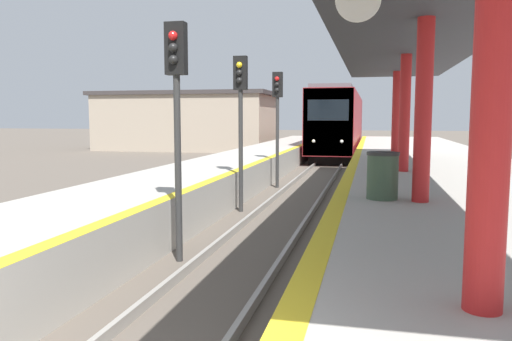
{
  "coord_description": "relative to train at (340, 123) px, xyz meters",
  "views": [
    {
      "loc": [
        2.23,
        -2.46,
        2.6
      ],
      "look_at": [
        -3.1,
        20.5,
        0.08
      ],
      "focal_mm": 35.0,
      "sensor_mm": 36.0,
      "label": 1
    }
  ],
  "objects": [
    {
      "name": "trash_bin",
      "position": [
        2.45,
        -26.54,
        -0.74
      ],
      "size": [
        0.62,
        0.62,
        0.91
      ],
      "color": "#384C38",
      "rests_on": "platform_right"
    },
    {
      "name": "signal_far",
      "position": [
        -1.15,
        -18.33,
        0.74
      ],
      "size": [
        0.36,
        0.31,
        4.23
      ],
      "color": "#2D2D2D",
      "rests_on": "ground"
    },
    {
      "name": "train",
      "position": [
        0.0,
        0.0,
        0.0
      ],
      "size": [
        2.64,
        20.73,
        4.38
      ],
      "color": "black",
      "rests_on": "ground"
    },
    {
      "name": "signal_near",
      "position": [
        -1.12,
        -28.09,
        0.74
      ],
      "size": [
        0.36,
        0.31,
        4.23
      ],
      "color": "#2D2D2D",
      "rests_on": "ground"
    },
    {
      "name": "station_building",
      "position": [
        -12.34,
        2.13,
        0.08
      ],
      "size": [
        14.13,
        7.89,
        4.6
      ],
      "color": "tan",
      "rests_on": "ground"
    },
    {
      "name": "signal_mid",
      "position": [
        -1.25,
        -23.21,
        0.74
      ],
      "size": [
        0.36,
        0.31,
        4.23
      ],
      "color": "#2D2D2D",
      "rests_on": "ground"
    },
    {
      "name": "station_canopy",
      "position": [
        3.14,
        -24.01,
        2.13
      ],
      "size": [
        3.71,
        21.64,
        3.56
      ],
      "color": "red",
      "rests_on": "platform_right"
    }
  ]
}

